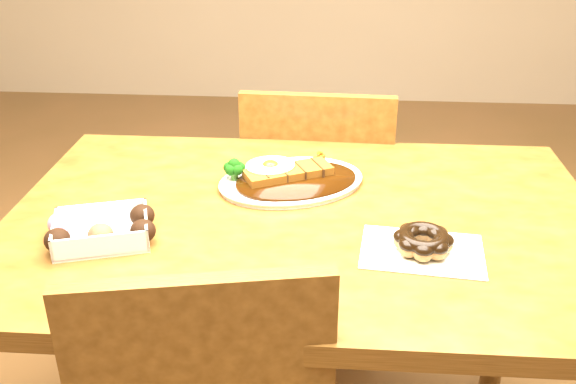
# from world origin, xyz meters

# --- Properties ---
(table) EXTENTS (1.20, 0.80, 0.75)m
(table) POSITION_xyz_m (0.00, 0.00, 0.65)
(table) COLOR #512F10
(table) RESTS_ON ground
(chair_far) EXTENTS (0.44, 0.44, 0.87)m
(chair_far) POSITION_xyz_m (0.02, 0.53, 0.48)
(chair_far) COLOR #512F10
(chair_far) RESTS_ON ground
(katsu_curry_plate) EXTENTS (0.38, 0.33, 0.06)m
(katsu_curry_plate) POSITION_xyz_m (-0.04, 0.14, 0.77)
(katsu_curry_plate) COLOR white
(katsu_curry_plate) RESTS_ON table
(donut_box) EXTENTS (0.21, 0.18, 0.05)m
(donut_box) POSITION_xyz_m (-0.37, -0.13, 0.77)
(donut_box) COLOR white
(donut_box) RESTS_ON table
(pon_de_ring) EXTENTS (0.24, 0.18, 0.04)m
(pon_de_ring) POSITION_xyz_m (0.22, -0.13, 0.77)
(pon_de_ring) COLOR silver
(pon_de_ring) RESTS_ON table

